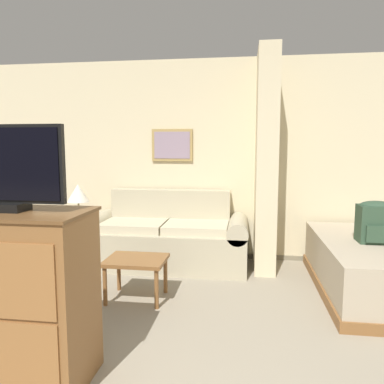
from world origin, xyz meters
name	(u,v)px	position (x,y,z in m)	size (l,w,h in m)	color
wall_back	(229,161)	(0.00, 3.63, 1.29)	(7.22, 0.16, 2.60)	beige
wall_partition_pillar	(266,162)	(0.46, 3.21, 1.30)	(0.24, 0.72, 2.60)	beige
couch	(167,238)	(-0.75, 3.15, 0.34)	(2.02, 0.84, 0.92)	#B7AD8E
coffee_table	(136,264)	(-0.82, 2.06, 0.35)	(0.57, 0.47, 0.41)	brown
side_table	(79,227)	(-1.88, 3.12, 0.45)	(0.40, 0.40, 0.56)	brown
table_lamp	(78,197)	(-1.88, 3.12, 0.84)	(0.28, 0.28, 0.45)	tan
tv_dresser	(12,297)	(-1.22, 0.72, 0.54)	(0.99, 0.52, 1.09)	brown
tv	(4,169)	(-1.22, 0.72, 1.34)	(0.76, 0.16, 0.52)	black
backpack	(376,221)	(1.50, 2.51, 0.75)	(0.33, 0.27, 0.41)	#2D4733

